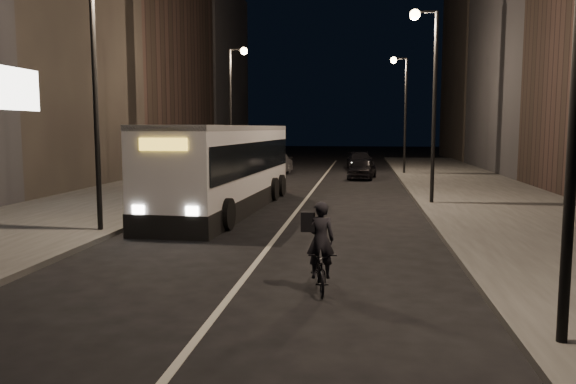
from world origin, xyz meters
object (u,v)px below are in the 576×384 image
(streetlight_left_near, at_px, (102,62))
(city_bus, at_px, (225,164))
(streetlight_right_far, at_px, (402,99))
(streetlight_left_far, at_px, (234,95))
(streetlight_right_mid, at_px, (429,80))
(cyclist_on_bicycle, at_px, (321,261))
(car_far, at_px, (360,161))
(car_near, at_px, (362,168))
(car_mid, at_px, (275,164))

(streetlight_left_near, xyz_separation_m, city_bus, (2.39, 5.77, -3.49))
(streetlight_right_far, relative_size, streetlight_left_far, 1.00)
(streetlight_right_mid, bearing_deg, streetlight_left_far, 136.84)
(cyclist_on_bicycle, distance_m, car_far, 34.08)
(streetlight_right_mid, distance_m, car_near, 13.79)
(car_mid, relative_size, car_far, 0.97)
(car_far, bearing_deg, car_mid, -141.19)
(car_near, relative_size, car_mid, 0.85)
(streetlight_right_far, relative_size, car_near, 2.02)
(streetlight_left_near, bearing_deg, city_bus, 67.53)
(streetlight_left_far, height_order, car_far, streetlight_left_far)
(streetlight_right_far, height_order, streetlight_left_far, same)
(cyclist_on_bicycle, height_order, car_mid, cyclist_on_bicycle)
(streetlight_left_near, bearing_deg, cyclist_on_bicycle, -36.78)
(city_bus, height_order, car_near, city_bus)
(streetlight_right_mid, relative_size, cyclist_on_bicycle, 4.29)
(streetlight_left_far, bearing_deg, city_bus, -78.94)
(streetlight_left_near, bearing_deg, car_far, 74.87)
(city_bus, height_order, car_far, city_bus)
(streetlight_right_far, xyz_separation_m, cyclist_on_bicycle, (-3.56, -29.31, -4.73))
(streetlight_right_mid, relative_size, city_bus, 0.63)
(car_mid, bearing_deg, cyclist_on_bicycle, 106.19)
(streetlight_right_far, xyz_separation_m, car_far, (-2.89, 4.76, -4.66))
(streetlight_left_far, xyz_separation_m, car_near, (7.96, 2.69, -4.67))
(car_mid, height_order, car_far, car_mid)
(streetlight_left_near, xyz_separation_m, car_mid, (1.73, 23.08, -4.58))
(cyclist_on_bicycle, bearing_deg, city_bus, 104.66)
(streetlight_right_far, relative_size, streetlight_left_near, 1.00)
(city_bus, bearing_deg, streetlight_right_mid, 17.73)
(streetlight_left_far, relative_size, city_bus, 0.63)
(streetlight_left_near, xyz_separation_m, car_near, (7.96, 20.69, -4.67))
(cyclist_on_bicycle, relative_size, car_mid, 0.40)
(streetlight_right_far, xyz_separation_m, city_bus, (-8.28, -18.23, -3.49))
(streetlight_left_far, bearing_deg, streetlight_left_near, -90.00)
(car_near, distance_m, car_far, 8.07)
(streetlight_right_mid, relative_size, car_near, 2.02)
(cyclist_on_bicycle, xyz_separation_m, car_far, (0.67, 34.07, 0.07))
(streetlight_right_far, bearing_deg, car_far, 121.23)
(cyclist_on_bicycle, distance_m, car_near, 26.01)
(streetlight_right_far, distance_m, streetlight_left_far, 12.24)
(streetlight_right_mid, xyz_separation_m, car_mid, (-8.93, 15.08, -4.58))
(streetlight_right_mid, xyz_separation_m, streetlight_right_far, (0.00, 16.00, 0.00))
(car_mid, bearing_deg, streetlight_right_mid, 126.12)
(streetlight_left_far, height_order, car_near, streetlight_left_far)
(city_bus, bearing_deg, car_near, 72.20)
(streetlight_right_mid, xyz_separation_m, car_near, (-2.70, 12.69, -4.67))
(city_bus, xyz_separation_m, car_near, (5.57, 14.91, -1.19))
(car_near, height_order, car_far, car_far)
(car_near, xyz_separation_m, car_far, (-0.18, 8.07, 0.02))
(streetlight_left_near, relative_size, city_bus, 0.63)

